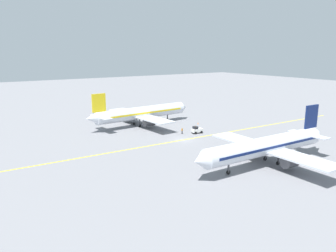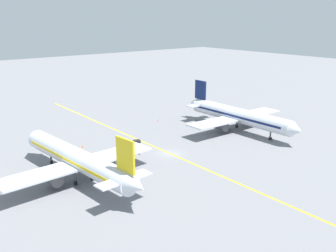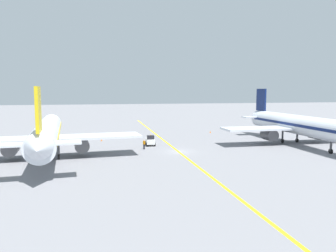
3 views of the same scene
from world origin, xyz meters
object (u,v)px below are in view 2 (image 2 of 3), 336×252
object	(u,v)px
baggage_tug_white	(136,144)
traffic_cone_near_nose	(82,146)
airplane_at_gate	(238,116)
traffic_cone_mid_apron	(158,120)
ground_crew_worker	(139,150)
airplane_adjacent_stand	(78,160)

from	to	relation	value
baggage_tug_white	traffic_cone_near_nose	distance (m)	11.54
airplane_at_gate	traffic_cone_near_nose	xyz separation A→B (m)	(35.94, -11.89, -3.43)
airplane_at_gate	traffic_cone_mid_apron	bearing A→B (deg)	-62.33
airplane_at_gate	traffic_cone_mid_apron	size ratio (longest dim) A/B	64.44
airplane_at_gate	ground_crew_worker	distance (m)	29.08
airplane_at_gate	baggage_tug_white	bearing A→B (deg)	-9.12
traffic_cone_near_nose	airplane_adjacent_stand	bearing A→B (deg)	61.20
ground_crew_worker	traffic_cone_mid_apron	bearing A→B (deg)	-135.84
ground_crew_worker	airplane_adjacent_stand	bearing A→B (deg)	14.67
airplane_at_gate	airplane_adjacent_stand	bearing A→B (deg)	4.26
airplane_adjacent_stand	ground_crew_worker	size ratio (longest dim) A/B	21.16
airplane_adjacent_stand	baggage_tug_white	size ratio (longest dim) A/B	11.50
baggage_tug_white	airplane_adjacent_stand	bearing A→B (deg)	24.19
traffic_cone_near_nose	airplane_at_gate	bearing A→B (deg)	161.69
airplane_adjacent_stand	traffic_cone_mid_apron	world-z (taller)	airplane_adjacent_stand
baggage_tug_white	traffic_cone_mid_apron	distance (m)	22.65
airplane_at_gate	baggage_tug_white	xyz separation A→B (m)	(27.21, -4.37, -2.81)
ground_crew_worker	traffic_cone_near_nose	bearing A→B (deg)	-57.94
airplane_at_gate	airplane_adjacent_stand	size ratio (longest dim) A/B	1.00
airplane_adjacent_stand	baggage_tug_white	bearing A→B (deg)	-155.81
baggage_tug_white	ground_crew_worker	size ratio (longest dim) A/B	1.84
baggage_tug_white	traffic_cone_near_nose	xyz separation A→B (m)	(8.72, -7.52, -0.63)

